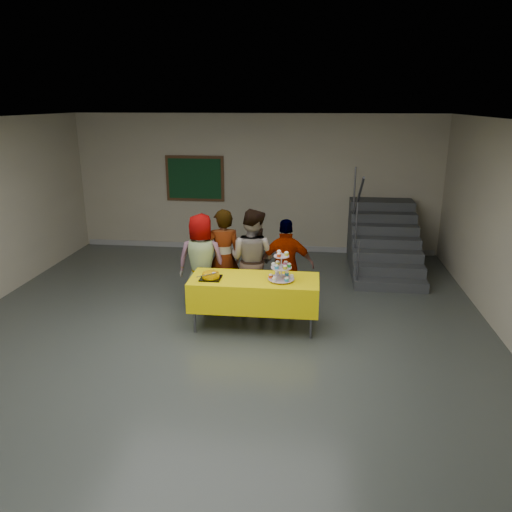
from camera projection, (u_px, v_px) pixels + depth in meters
The scene contains 10 objects.
room_shell at pixel (207, 197), 6.04m from camera, with size 10.00×10.04×3.02m.
bake_table at pixel (254, 292), 7.33m from camera, with size 1.88×0.78×0.77m.
cupcake_stand at pixel (281, 269), 7.12m from camera, with size 0.38×0.38×0.44m.
bear_cake at pixel (211, 275), 7.24m from camera, with size 0.32×0.36×0.12m.
schoolchild_a at pixel (201, 262), 7.96m from camera, with size 0.77×0.50×1.57m, color #5C5C65.
schoolchild_b at pixel (223, 258), 8.05m from camera, with size 0.59×0.39×1.63m, color slate.
schoolchild_c at pixel (252, 260), 7.94m from camera, with size 0.80×0.62×1.65m, color slate.
schoolchild_d at pixel (286, 266), 7.89m from camera, with size 0.88×0.37×1.50m, color slate.
staircase at pixel (382, 243), 10.12m from camera, with size 1.30×2.40×2.04m.
noticeboard at pixel (195, 179), 11.03m from camera, with size 1.30×0.05×1.00m.
Camera 1 is at (1.29, -5.85, 3.24)m, focal length 35.00 mm.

